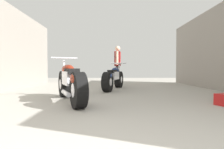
% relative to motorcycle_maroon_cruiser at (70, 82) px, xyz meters
% --- Properties ---
extents(ground_plane, '(18.64, 18.64, 0.00)m').
position_rel_motorcycle_maroon_cruiser_xyz_m(ground_plane, '(0.92, 1.02, -0.40)').
color(ground_plane, '#A8A399').
extents(motorcycle_maroon_cruiser, '(1.01, 1.91, 0.94)m').
position_rel_motorcycle_maroon_cruiser_xyz_m(motorcycle_maroon_cruiser, '(0.00, 0.00, 0.00)').
color(motorcycle_maroon_cruiser, black).
rests_on(motorcycle_maroon_cruiser, ground_plane).
extents(motorcycle_black_naked, '(0.83, 1.87, 0.89)m').
position_rel_motorcycle_maroon_cruiser_xyz_m(motorcycle_black_naked, '(0.91, 2.18, -0.02)').
color(motorcycle_black_naked, black).
rests_on(motorcycle_black_naked, ground_plane).
extents(mechanic_in_blue, '(0.30, 0.67, 1.66)m').
position_rel_motorcycle_maroon_cruiser_xyz_m(mechanic_in_blue, '(1.14, 4.13, 0.55)').
color(mechanic_in_blue, '#4C4C4C').
rests_on(mechanic_in_blue, ground_plane).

